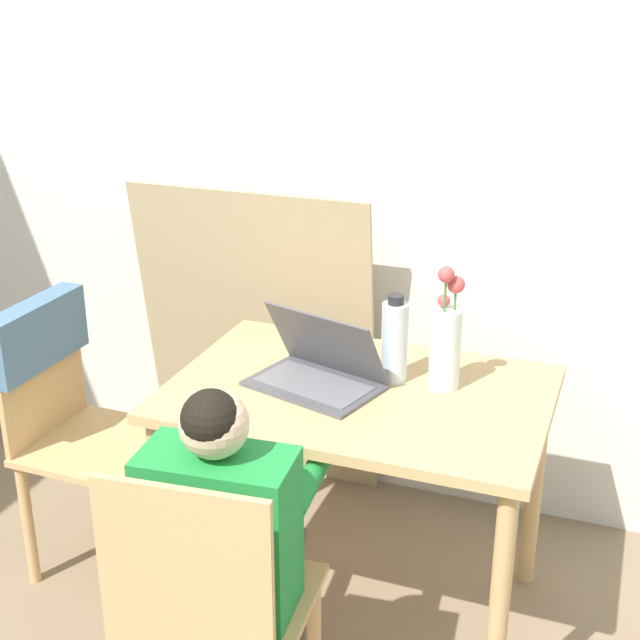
# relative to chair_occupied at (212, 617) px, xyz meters

# --- Properties ---
(wall_back) EXTENTS (6.40, 0.05, 2.50)m
(wall_back) POSITION_rel_chair_occupied_xyz_m (0.18, 1.39, 0.80)
(wall_back) COLOR silver
(wall_back) RESTS_ON ground_plane
(dining_table) EXTENTS (1.03, 0.71, 0.73)m
(dining_table) POSITION_rel_chair_occupied_xyz_m (0.12, 0.68, 0.17)
(dining_table) COLOR tan
(dining_table) RESTS_ON ground_plane
(chair_occupied) EXTENTS (0.43, 0.43, 0.86)m
(chair_occupied) POSITION_rel_chair_occupied_xyz_m (0.00, 0.00, 0.00)
(chair_occupied) COLOR tan
(chair_occupied) RESTS_ON ground_plane
(chair_spare) EXTENTS (0.44, 0.41, 0.87)m
(chair_spare) POSITION_rel_chair_occupied_xyz_m (-0.81, 0.60, 0.14)
(chair_spare) COLOR tan
(chair_spare) RESTS_ON ground_plane
(person_seated) EXTENTS (0.38, 0.45, 0.99)m
(person_seated) POSITION_rel_chair_occupied_xyz_m (-0.01, 0.12, 0.16)
(person_seated) COLOR #1E8438
(person_seated) RESTS_ON ground_plane
(laptop) EXTENTS (0.40, 0.32, 0.21)m
(laptop) POSITION_rel_chair_occupied_xyz_m (0.00, 0.67, 0.33)
(laptop) COLOR #4C4C51
(laptop) RESTS_ON dining_table
(flower_vase) EXTENTS (0.09, 0.09, 0.35)m
(flower_vase) POSITION_rel_chair_occupied_xyz_m (0.33, 0.77, 0.41)
(flower_vase) COLOR silver
(flower_vase) RESTS_ON dining_table
(water_bottle) EXTENTS (0.07, 0.07, 0.25)m
(water_bottle) POSITION_rel_chair_occupied_xyz_m (0.19, 0.76, 0.40)
(water_bottle) COLOR silver
(water_bottle) RESTS_ON dining_table
(cardboard_panel) EXTENTS (0.88, 0.17, 1.12)m
(cardboard_panel) POSITION_rel_chair_occupied_xyz_m (-0.46, 1.26, 0.11)
(cardboard_panel) COLOR tan
(cardboard_panel) RESTS_ON ground_plane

